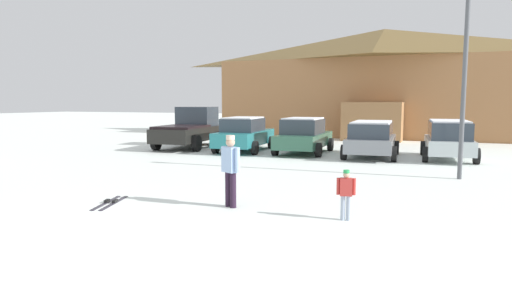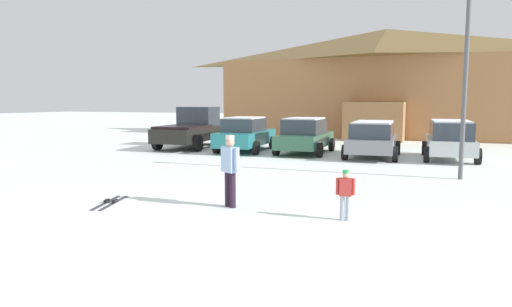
{
  "view_description": "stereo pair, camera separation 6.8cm",
  "coord_description": "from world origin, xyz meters",
  "px_view_note": "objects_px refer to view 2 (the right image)",
  "views": [
    {
      "loc": [
        5.73,
        -5.27,
        2.43
      ],
      "look_at": [
        1.09,
        5.87,
        1.06
      ],
      "focal_mm": 32.0,
      "sensor_mm": 36.0,
      "label": 1
    },
    {
      "loc": [
        5.79,
        -5.25,
        2.43
      ],
      "look_at": [
        1.09,
        5.87,
        1.06
      ],
      "focal_mm": 32.0,
      "sensor_mm": 36.0,
      "label": 2
    }
  ],
  "objects_px": {
    "ski_lodge": "(385,82)",
    "skier_child_in_red_jacket": "(345,192)",
    "pair_of_skis": "(110,202)",
    "parked_teal_hatchback": "(245,134)",
    "parked_silver_wagon": "(450,138)",
    "lamp_post": "(466,67)",
    "pickup_truck": "(192,129)",
    "parked_green_coupe": "(305,135)",
    "parked_grey_wagon": "(373,138)",
    "skier_adult_in_blue_parka": "(230,167)"
  },
  "relations": [
    {
      "from": "parked_teal_hatchback",
      "to": "skier_adult_in_blue_parka",
      "type": "xyz_separation_m",
      "value": [
        4.62,
        -11.11,
        0.09
      ]
    },
    {
      "from": "pickup_truck",
      "to": "skier_adult_in_blue_parka",
      "type": "bearing_deg",
      "value": -55.72
    },
    {
      "from": "parked_teal_hatchback",
      "to": "parked_grey_wagon",
      "type": "distance_m",
      "value": 6.18
    },
    {
      "from": "parked_teal_hatchback",
      "to": "skier_adult_in_blue_parka",
      "type": "distance_m",
      "value": 12.03
    },
    {
      "from": "ski_lodge",
      "to": "pickup_truck",
      "type": "bearing_deg",
      "value": -123.23
    },
    {
      "from": "pickup_truck",
      "to": "pair_of_skis",
      "type": "height_order",
      "value": "pickup_truck"
    },
    {
      "from": "parked_teal_hatchback",
      "to": "skier_child_in_red_jacket",
      "type": "xyz_separation_m",
      "value": [
        7.32,
        -11.27,
        -0.26
      ]
    },
    {
      "from": "parked_teal_hatchback",
      "to": "parked_green_coupe",
      "type": "height_order",
      "value": "parked_green_coupe"
    },
    {
      "from": "pair_of_skis",
      "to": "lamp_post",
      "type": "height_order",
      "value": "lamp_post"
    },
    {
      "from": "parked_grey_wagon",
      "to": "pickup_truck",
      "type": "bearing_deg",
      "value": 175.44
    },
    {
      "from": "ski_lodge",
      "to": "lamp_post",
      "type": "distance_m",
      "value": 18.76
    },
    {
      "from": "parked_green_coupe",
      "to": "parked_grey_wagon",
      "type": "height_order",
      "value": "parked_green_coupe"
    },
    {
      "from": "pair_of_skis",
      "to": "parked_teal_hatchback",
      "type": "bearing_deg",
      "value": 98.5
    },
    {
      "from": "skier_adult_in_blue_parka",
      "to": "pair_of_skis",
      "type": "distance_m",
      "value": 3.09
    },
    {
      "from": "pickup_truck",
      "to": "lamp_post",
      "type": "relative_size",
      "value": 0.89
    },
    {
      "from": "parked_teal_hatchback",
      "to": "parked_silver_wagon",
      "type": "bearing_deg",
      "value": 2.05
    },
    {
      "from": "pair_of_skis",
      "to": "lamp_post",
      "type": "xyz_separation_m",
      "value": [
        7.85,
        7.01,
        3.45
      ]
    },
    {
      "from": "skier_adult_in_blue_parka",
      "to": "lamp_post",
      "type": "distance_m",
      "value": 8.39
    },
    {
      "from": "parked_silver_wagon",
      "to": "pickup_truck",
      "type": "xyz_separation_m",
      "value": [
        -12.67,
        0.31,
        0.1
      ]
    },
    {
      "from": "pickup_truck",
      "to": "skier_child_in_red_jacket",
      "type": "height_order",
      "value": "pickup_truck"
    },
    {
      "from": "parked_grey_wagon",
      "to": "ski_lodge",
      "type": "bearing_deg",
      "value": 95.45
    },
    {
      "from": "ski_lodge",
      "to": "parked_silver_wagon",
      "type": "height_order",
      "value": "ski_lodge"
    },
    {
      "from": "ski_lodge",
      "to": "skier_child_in_red_jacket",
      "type": "relative_size",
      "value": 21.4
    },
    {
      "from": "lamp_post",
      "to": "parked_teal_hatchback",
      "type": "bearing_deg",
      "value": 153.17
    },
    {
      "from": "skier_child_in_red_jacket",
      "to": "lamp_post",
      "type": "xyz_separation_m",
      "value": [
        2.3,
        6.41,
        2.88
      ]
    },
    {
      "from": "parked_silver_wagon",
      "to": "parked_green_coupe",
      "type": "bearing_deg",
      "value": -178.79
    },
    {
      "from": "skier_child_in_red_jacket",
      "to": "pair_of_skis",
      "type": "xyz_separation_m",
      "value": [
        -5.55,
        -0.6,
        -0.57
      ]
    },
    {
      "from": "parked_silver_wagon",
      "to": "skier_adult_in_blue_parka",
      "type": "xyz_separation_m",
      "value": [
        -4.66,
        -11.44,
        0.05
      ]
    },
    {
      "from": "ski_lodge",
      "to": "parked_teal_hatchback",
      "type": "xyz_separation_m",
      "value": [
        -4.9,
        -13.29,
        -2.96
      ]
    },
    {
      "from": "ski_lodge",
      "to": "parked_grey_wagon",
      "type": "distance_m",
      "value": 13.79
    },
    {
      "from": "parked_green_coupe",
      "to": "skier_child_in_red_jacket",
      "type": "height_order",
      "value": "parked_green_coupe"
    },
    {
      "from": "parked_green_coupe",
      "to": "pair_of_skis",
      "type": "xyz_separation_m",
      "value": [
        -1.21,
        -12.07,
        -0.82
      ]
    },
    {
      "from": "skier_child_in_red_jacket",
      "to": "pair_of_skis",
      "type": "bearing_deg",
      "value": -173.81
    },
    {
      "from": "pickup_truck",
      "to": "lamp_post",
      "type": "xyz_separation_m",
      "value": [
        13.01,
        -5.51,
        2.48
      ]
    },
    {
      "from": "parked_silver_wagon",
      "to": "skier_adult_in_blue_parka",
      "type": "bearing_deg",
      "value": -112.16
    },
    {
      "from": "parked_green_coupe",
      "to": "parked_grey_wagon",
      "type": "xyz_separation_m",
      "value": [
        3.19,
        -0.32,
        0.02
      ]
    },
    {
      "from": "ski_lodge",
      "to": "parked_grey_wagon",
      "type": "height_order",
      "value": "ski_lodge"
    },
    {
      "from": "parked_green_coupe",
      "to": "pair_of_skis",
      "type": "distance_m",
      "value": 12.16
    },
    {
      "from": "parked_green_coupe",
      "to": "skier_adult_in_blue_parka",
      "type": "bearing_deg",
      "value": -81.78
    },
    {
      "from": "parked_green_coupe",
      "to": "parked_silver_wagon",
      "type": "xyz_separation_m",
      "value": [
        6.29,
        0.13,
        0.05
      ]
    },
    {
      "from": "parked_green_coupe",
      "to": "skier_adult_in_blue_parka",
      "type": "xyz_separation_m",
      "value": [
        1.63,
        -11.31,
        0.1
      ]
    },
    {
      "from": "parked_teal_hatchback",
      "to": "lamp_post",
      "type": "height_order",
      "value": "lamp_post"
    },
    {
      "from": "parked_silver_wagon",
      "to": "skier_adult_in_blue_parka",
      "type": "distance_m",
      "value": 12.36
    },
    {
      "from": "parked_teal_hatchback",
      "to": "parked_silver_wagon",
      "type": "height_order",
      "value": "parked_teal_hatchback"
    },
    {
      "from": "parked_green_coupe",
      "to": "lamp_post",
      "type": "relative_size",
      "value": 0.73
    },
    {
      "from": "parked_teal_hatchback",
      "to": "pickup_truck",
      "type": "xyz_separation_m",
      "value": [
        -3.39,
        0.64,
        0.14
      ]
    },
    {
      "from": "parked_teal_hatchback",
      "to": "parked_grey_wagon",
      "type": "bearing_deg",
      "value": -1.13
    },
    {
      "from": "parked_teal_hatchback",
      "to": "parked_green_coupe",
      "type": "bearing_deg",
      "value": 3.83
    },
    {
      "from": "pickup_truck",
      "to": "lamp_post",
      "type": "height_order",
      "value": "lamp_post"
    },
    {
      "from": "ski_lodge",
      "to": "skier_adult_in_blue_parka",
      "type": "distance_m",
      "value": 24.57
    }
  ]
}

